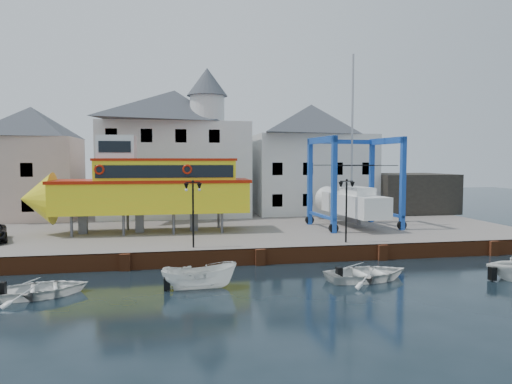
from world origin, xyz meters
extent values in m
plane|color=black|center=(0.00, 0.00, 0.00)|extent=(140.00, 140.00, 0.00)
cube|color=slate|center=(0.00, 11.00, 0.50)|extent=(44.00, 22.00, 1.00)
cube|color=#662F15|center=(0.00, 0.12, 0.50)|extent=(44.00, 0.25, 1.00)
cube|color=#662F15|center=(-8.00, -0.05, 0.50)|extent=(0.60, 0.36, 1.00)
cube|color=#662F15|center=(0.00, -0.05, 0.50)|extent=(0.60, 0.36, 1.00)
cube|color=#662F15|center=(8.00, -0.05, 0.50)|extent=(0.60, 0.36, 1.00)
cube|color=#662F15|center=(16.00, -0.05, 0.50)|extent=(0.60, 0.36, 1.00)
cube|color=#B99D8E|center=(-18.00, 18.00, 4.75)|extent=(8.00, 7.00, 7.50)
pyramid|color=#393D43|center=(-18.00, 18.00, 9.90)|extent=(8.00, 7.00, 2.80)
cube|color=black|center=(-17.50, 14.54, 2.60)|extent=(1.00, 0.08, 1.20)
cube|color=black|center=(-17.50, 14.54, 5.60)|extent=(1.00, 0.08, 1.20)
cube|color=white|center=(-5.00, 18.50, 5.50)|extent=(14.00, 8.00, 9.00)
pyramid|color=#393D43|center=(-5.00, 18.50, 11.60)|extent=(14.00, 8.00, 3.20)
cube|color=black|center=(-10.50, 14.54, 2.60)|extent=(1.00, 0.08, 1.20)
cube|color=black|center=(-7.50, 14.54, 2.60)|extent=(1.00, 0.08, 1.20)
cube|color=black|center=(-4.50, 14.54, 2.60)|extent=(1.00, 0.08, 1.20)
cube|color=black|center=(-1.50, 14.54, 2.60)|extent=(1.00, 0.08, 1.20)
cube|color=black|center=(-10.50, 14.54, 5.60)|extent=(1.00, 0.08, 1.20)
cube|color=black|center=(-7.50, 14.54, 5.60)|extent=(1.00, 0.08, 1.20)
cube|color=black|center=(-4.50, 14.54, 5.60)|extent=(1.00, 0.08, 1.20)
cube|color=black|center=(-1.50, 14.54, 5.60)|extent=(1.00, 0.08, 1.20)
cube|color=black|center=(-10.50, 14.54, 8.60)|extent=(1.00, 0.08, 1.20)
cube|color=black|center=(-7.50, 14.54, 8.60)|extent=(1.00, 0.08, 1.20)
cube|color=black|center=(-4.50, 14.54, 8.60)|extent=(1.00, 0.08, 1.20)
cube|color=black|center=(-1.50, 14.54, 8.60)|extent=(1.00, 0.08, 1.20)
cylinder|color=white|center=(-2.00, 16.10, 11.20)|extent=(3.20, 3.20, 2.40)
cone|color=#393D43|center=(-2.00, 16.10, 13.70)|extent=(3.80, 3.80, 2.60)
cube|color=white|center=(9.00, 19.00, 5.00)|extent=(12.00, 8.00, 8.00)
pyramid|color=#393D43|center=(9.00, 19.00, 10.60)|extent=(12.00, 8.00, 3.20)
cube|color=black|center=(4.50, 15.04, 2.60)|extent=(1.00, 0.08, 1.20)
cube|color=black|center=(7.50, 15.04, 2.60)|extent=(1.00, 0.08, 1.20)
cube|color=black|center=(10.50, 15.04, 2.60)|extent=(1.00, 0.08, 1.20)
cube|color=black|center=(13.50, 15.04, 2.60)|extent=(1.00, 0.08, 1.20)
cube|color=black|center=(4.50, 15.04, 5.60)|extent=(1.00, 0.08, 1.20)
cube|color=black|center=(7.50, 15.04, 5.60)|extent=(1.00, 0.08, 1.20)
cube|color=black|center=(10.50, 15.04, 5.60)|extent=(1.00, 0.08, 1.20)
cube|color=black|center=(13.50, 15.04, 5.60)|extent=(1.00, 0.08, 1.20)
cube|color=black|center=(19.00, 17.00, 3.00)|extent=(8.00, 7.00, 4.00)
cylinder|color=black|center=(-4.00, 1.20, 3.00)|extent=(0.12, 0.12, 4.00)
cube|color=black|center=(-4.00, 1.20, 5.05)|extent=(0.90, 0.06, 0.06)
sphere|color=black|center=(-4.00, 1.20, 5.12)|extent=(0.16, 0.16, 0.16)
cone|color=black|center=(-4.40, 1.20, 4.78)|extent=(0.32, 0.32, 0.45)
sphere|color=white|center=(-4.40, 1.20, 4.60)|extent=(0.18, 0.18, 0.18)
cone|color=black|center=(-3.60, 1.20, 4.78)|extent=(0.32, 0.32, 0.45)
sphere|color=white|center=(-3.60, 1.20, 4.60)|extent=(0.18, 0.18, 0.18)
cylinder|color=black|center=(6.00, 1.20, 3.00)|extent=(0.12, 0.12, 4.00)
cube|color=black|center=(6.00, 1.20, 5.05)|extent=(0.90, 0.06, 0.06)
sphere|color=black|center=(6.00, 1.20, 5.12)|extent=(0.16, 0.16, 0.16)
cone|color=black|center=(5.60, 1.20, 4.78)|extent=(0.32, 0.32, 0.45)
sphere|color=white|center=(5.60, 1.20, 4.60)|extent=(0.18, 0.18, 0.18)
cone|color=black|center=(6.40, 1.20, 4.78)|extent=(0.32, 0.32, 0.45)
sphere|color=white|center=(6.40, 1.20, 4.60)|extent=(0.18, 0.18, 0.18)
cylinder|color=#59595E|center=(-12.30, 6.57, 1.76)|extent=(0.20, 0.20, 1.52)
cylinder|color=#59595E|center=(-12.29, 9.41, 1.76)|extent=(0.20, 0.20, 1.52)
cylinder|color=#59595E|center=(-8.76, 6.56, 1.76)|extent=(0.20, 0.20, 1.52)
cylinder|color=#59595E|center=(-8.74, 9.40, 1.76)|extent=(0.20, 0.20, 1.52)
cylinder|color=#59595E|center=(-5.21, 6.54, 1.76)|extent=(0.20, 0.20, 1.52)
cylinder|color=#59595E|center=(-5.19, 9.38, 1.76)|extent=(0.20, 0.20, 1.52)
cylinder|color=#59595E|center=(-1.66, 6.53, 1.76)|extent=(0.20, 0.20, 1.52)
cylinder|color=#59595E|center=(-1.65, 9.37, 1.76)|extent=(0.20, 0.20, 1.52)
cube|color=#59595E|center=(-11.79, 7.99, 1.76)|extent=(0.61, 0.51, 1.52)
cube|color=#59595E|center=(-7.74, 7.97, 1.76)|extent=(0.61, 0.51, 1.52)
cube|color=#59595E|center=(-3.68, 7.95, 1.76)|extent=(0.61, 0.51, 1.52)
cube|color=yellow|center=(-6.72, 7.97, 3.64)|extent=(14.21, 3.92, 2.23)
cone|color=yellow|center=(-14.93, 8.00, 3.64)|extent=(2.25, 3.86, 3.85)
cube|color=#AE1B06|center=(-6.72, 7.97, 4.85)|extent=(14.52, 4.08, 0.22)
cube|color=yellow|center=(-5.71, 7.96, 5.56)|extent=(10.15, 3.49, 1.62)
cube|color=black|center=(-5.72, 6.21, 5.61)|extent=(9.73, 0.10, 0.91)
cube|color=black|center=(-5.70, 9.72, 5.61)|extent=(9.73, 0.10, 0.91)
cube|color=#AE1B06|center=(-5.71, 7.96, 6.47)|extent=(10.36, 3.59, 0.18)
cube|color=white|center=(-9.26, 7.98, 7.30)|extent=(2.65, 2.65, 1.85)
cube|color=black|center=(-9.26, 6.63, 7.38)|extent=(2.21, 0.07, 0.81)
torus|color=#AE1B06|center=(-10.28, 6.18, 5.77)|extent=(0.71, 0.15, 0.71)
torus|color=#AE1B06|center=(-4.19, 6.15, 5.77)|extent=(0.71, 0.15, 0.71)
cube|color=#113AA0|center=(6.53, 5.06, 4.59)|extent=(0.39, 0.39, 7.17)
cylinder|color=black|center=(6.53, 5.06, 1.36)|extent=(0.74, 0.32, 0.72)
cube|color=#113AA0|center=(6.11, 9.80, 4.59)|extent=(0.39, 0.39, 7.17)
cylinder|color=black|center=(6.11, 9.80, 1.36)|extent=(0.74, 0.32, 0.72)
cube|color=#113AA0|center=(12.30, 5.57, 4.59)|extent=(0.39, 0.39, 7.17)
cylinder|color=black|center=(12.30, 5.57, 1.36)|extent=(0.74, 0.32, 0.72)
cube|color=#113AA0|center=(11.88, 10.32, 4.59)|extent=(0.39, 0.39, 7.17)
cylinder|color=black|center=(11.88, 10.32, 1.36)|extent=(0.74, 0.32, 0.72)
cube|color=#113AA0|center=(6.32, 7.43, 7.99)|extent=(0.81, 5.13, 0.50)
cube|color=#113AA0|center=(6.32, 7.43, 2.02)|extent=(0.70, 5.13, 0.22)
cube|color=#113AA0|center=(12.09, 7.94, 7.99)|extent=(0.81, 5.13, 0.50)
cube|color=#113AA0|center=(12.09, 7.94, 2.02)|extent=(0.70, 5.13, 0.22)
cube|color=#113AA0|center=(8.99, 10.06, 7.99)|extent=(6.16, 0.90, 0.36)
cube|color=white|center=(9.20, 7.69, 2.84)|extent=(3.03, 7.86, 1.64)
cone|color=white|center=(8.80, 12.23, 2.84)|extent=(2.49, 1.84, 2.36)
cube|color=#59595E|center=(9.20, 7.69, 1.67)|extent=(0.41, 1.86, 0.72)
cube|color=white|center=(9.25, 7.18, 3.97)|extent=(1.91, 3.21, 0.61)
cylinder|color=#99999E|center=(9.16, 8.20, 9.30)|extent=(0.17, 0.17, 11.27)
cube|color=black|center=(9.37, 5.85, 6.01)|extent=(5.54, 0.61, 0.05)
cube|color=black|center=(9.04, 9.52, 6.01)|extent=(5.54, 0.61, 0.05)
imported|color=white|center=(-3.94, -4.59, 0.00)|extent=(3.78, 1.49, 1.45)
imported|color=white|center=(5.04, -4.42, 0.00)|extent=(5.07, 3.92, 0.97)
imported|color=white|center=(-11.48, -4.46, 0.00)|extent=(5.06, 4.16, 0.91)
camera|label=1|loc=(-5.11, -27.10, 6.42)|focal=32.00mm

